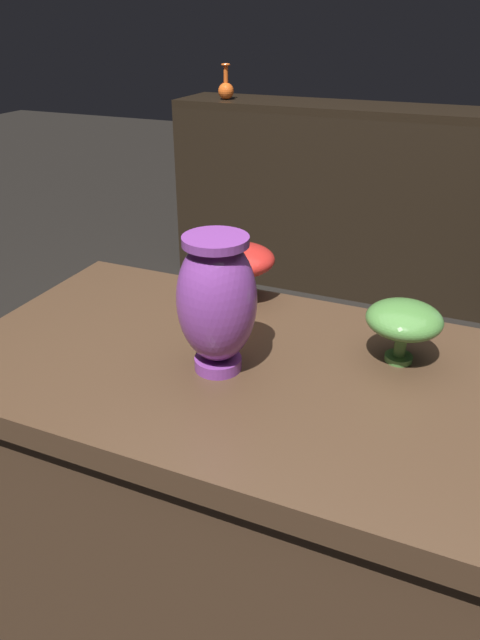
% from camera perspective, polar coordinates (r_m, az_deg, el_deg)
% --- Properties ---
extents(ground_plane, '(14.00, 14.00, 0.00)m').
position_cam_1_polar(ground_plane, '(1.67, 1.61, -28.34)').
color(ground_plane, black).
extents(display_plinth, '(1.20, 0.64, 0.80)m').
position_cam_1_polar(display_plinth, '(1.36, 1.84, -18.78)').
color(display_plinth, '#422D1E').
rests_on(display_plinth, ground_plane).
extents(back_display_shelf, '(2.60, 0.40, 0.99)m').
position_cam_1_polar(back_display_shelf, '(3.22, 16.66, 10.49)').
color(back_display_shelf, black).
rests_on(back_display_shelf, ground_plane).
extents(vase_centerpiece, '(0.14, 0.14, 0.26)m').
position_cam_1_polar(vase_centerpiece, '(1.03, -2.30, 1.92)').
color(vase_centerpiece, '#7A388E').
rests_on(vase_centerpiece, display_plinth).
extents(vase_tall_behind, '(0.14, 0.14, 0.12)m').
position_cam_1_polar(vase_tall_behind, '(1.12, 15.84, -0.08)').
color(vase_tall_behind, '#477A38').
rests_on(vase_tall_behind, display_plinth).
extents(vase_left_accent, '(0.16, 0.16, 0.13)m').
position_cam_1_polar(vase_left_accent, '(1.33, -0.07, 5.87)').
color(vase_left_accent, red).
rests_on(vase_left_accent, display_plinth).
extents(shelf_vase_far_left, '(0.08, 0.08, 0.18)m').
position_cam_1_polar(shelf_vase_far_left, '(3.32, -1.39, 21.79)').
color(shelf_vase_far_left, '#E55B1E').
rests_on(shelf_vase_far_left, back_display_shelf).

